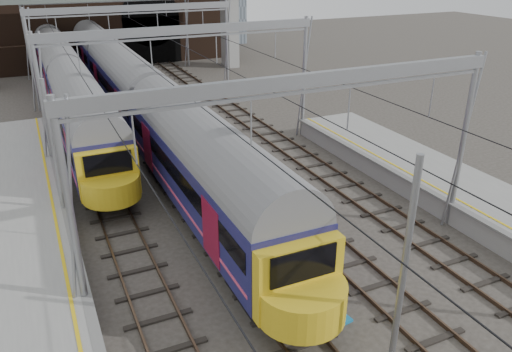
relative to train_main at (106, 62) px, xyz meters
name	(u,v)px	position (x,y,z in m)	size (l,w,h in m)	color
tracks	(232,195)	(2.00, -24.92, -2.65)	(14.40, 80.00, 0.22)	#4C3828
overhead_line	(187,49)	(2.00, -18.43, 3.90)	(16.80, 80.00, 8.00)	gray
retaining_wall	(118,26)	(3.40, 12.02, 1.66)	(28.00, 2.75, 9.00)	#322016
overbridge	(111,3)	(2.00, 6.08, 4.60)	(28.00, 3.00, 9.25)	gray
train_main	(106,62)	(0.00, 0.00, 0.00)	(3.10, 71.57, 5.23)	black
train_second	(59,66)	(-4.00, 0.63, -0.11)	(2.92, 50.66, 4.99)	black
equip_cover_a	(340,320)	(1.68, -35.58, -2.62)	(0.77, 0.54, 0.09)	#1672AB
equip_cover_b	(277,285)	(0.64, -32.90, -2.62)	(0.83, 0.59, 0.10)	#1672AB
equip_cover_c	(329,260)	(3.38, -32.25, -2.62)	(0.81, 0.57, 0.10)	#1672AB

